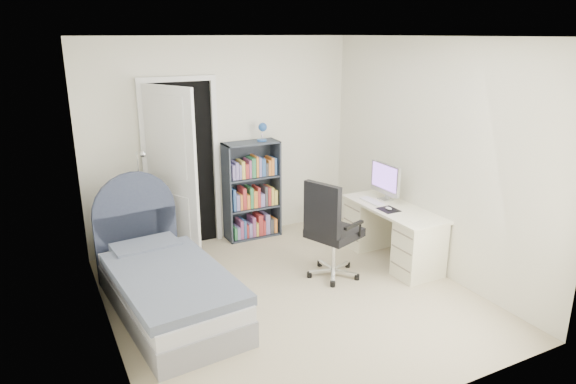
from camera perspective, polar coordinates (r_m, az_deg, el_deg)
name	(u,v)px	position (r m, az deg, el deg)	size (l,w,h in m)	color
room_shell	(291,176)	(4.78, 0.35, 1.76)	(3.50, 3.70, 2.60)	tan
door	(175,170)	(6.00, -12.46, 2.42)	(0.92, 0.75, 2.06)	black
bed	(166,284)	(5.04, -13.41, -9.96)	(1.05, 1.97, 1.17)	gray
nightstand	(117,237)	(5.94, -18.52, -4.72)	(0.41, 0.41, 0.60)	#DDC888
floor_lamp	(145,219)	(5.98, -15.65, -2.86)	(0.19, 0.19, 1.32)	silver
bookcase	(252,194)	(6.53, -3.98, -0.21)	(0.70, 0.30, 1.48)	#343C47
desk	(392,231)	(6.02, 11.45, -4.25)	(0.53, 1.33, 1.09)	#F3EECB
office_chair	(329,226)	(5.39, 4.63, -3.80)	(0.62, 0.63, 1.09)	silver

